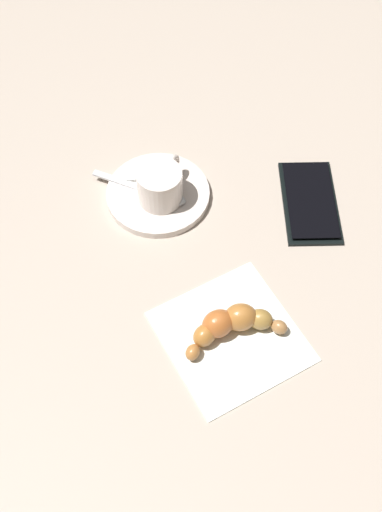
{
  "coord_description": "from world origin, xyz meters",
  "views": [
    {
      "loc": [
        -0.4,
        0.15,
        0.7
      ],
      "look_at": [
        0.02,
        -0.01,
        0.01
      ],
      "focal_mm": 44.79,
      "sensor_mm": 36.0,
      "label": 1
    }
  ],
  "objects_px": {
    "saucer": "(156,195)",
    "napkin": "(231,336)",
    "teaspoon": "(154,192)",
    "sugar_packet": "(151,175)",
    "espresso_cup": "(160,185)",
    "croissant": "(232,324)",
    "cell_phone": "(310,201)"
  },
  "relations": [
    {
      "from": "teaspoon",
      "to": "saucer",
      "type": "bearing_deg",
      "value": -67.5
    },
    {
      "from": "croissant",
      "to": "cell_phone",
      "type": "xyz_separation_m",
      "value": [
        0.15,
        -0.18,
        -0.02
      ]
    },
    {
      "from": "espresso_cup",
      "to": "napkin",
      "type": "xyz_separation_m",
      "value": [
        -0.23,
        -0.01,
        -0.04
      ]
    },
    {
      "from": "cell_phone",
      "to": "teaspoon",
      "type": "bearing_deg",
      "value": 67.42
    },
    {
      "from": "croissant",
      "to": "cell_phone",
      "type": "bearing_deg",
      "value": -50.86
    },
    {
      "from": "teaspoon",
      "to": "sugar_packet",
      "type": "relative_size",
      "value": 1.61
    },
    {
      "from": "espresso_cup",
      "to": "teaspoon",
      "type": "height_order",
      "value": "espresso_cup"
    },
    {
      "from": "saucer",
      "to": "cell_phone",
      "type": "height_order",
      "value": "same"
    },
    {
      "from": "teaspoon",
      "to": "croissant",
      "type": "relative_size",
      "value": 0.83
    },
    {
      "from": "saucer",
      "to": "cell_phone",
      "type": "relative_size",
      "value": 0.9
    },
    {
      "from": "teaspoon",
      "to": "napkin",
      "type": "distance_m",
      "value": 0.24
    },
    {
      "from": "napkin",
      "to": "espresso_cup",
      "type": "bearing_deg",
      "value": 3.14
    },
    {
      "from": "sugar_packet",
      "to": "napkin",
      "type": "bearing_deg",
      "value": 109.42
    },
    {
      "from": "napkin",
      "to": "cell_phone",
      "type": "relative_size",
      "value": 0.99
    },
    {
      "from": "espresso_cup",
      "to": "sugar_packet",
      "type": "relative_size",
      "value": 1.05
    },
    {
      "from": "saucer",
      "to": "sugar_packet",
      "type": "height_order",
      "value": "sugar_packet"
    },
    {
      "from": "sugar_packet",
      "to": "cell_phone",
      "type": "xyz_separation_m",
      "value": [
        -0.11,
        -0.19,
        -0.01
      ]
    },
    {
      "from": "saucer",
      "to": "espresso_cup",
      "type": "bearing_deg",
      "value": -160.81
    },
    {
      "from": "teaspoon",
      "to": "espresso_cup",
      "type": "bearing_deg",
      "value": -141.68
    },
    {
      "from": "sugar_packet",
      "to": "teaspoon",
      "type": "bearing_deg",
      "value": 95.59
    },
    {
      "from": "espresso_cup",
      "to": "teaspoon",
      "type": "distance_m",
      "value": 0.03
    },
    {
      "from": "sugar_packet",
      "to": "croissant",
      "type": "bearing_deg",
      "value": 110.07
    },
    {
      "from": "croissant",
      "to": "saucer",
      "type": "bearing_deg",
      "value": 4.65
    },
    {
      "from": "croissant",
      "to": "cell_phone",
      "type": "relative_size",
      "value": 0.85
    },
    {
      "from": "saucer",
      "to": "sugar_packet",
      "type": "relative_size",
      "value": 2.07
    },
    {
      "from": "saucer",
      "to": "espresso_cup",
      "type": "relative_size",
      "value": 1.97
    },
    {
      "from": "saucer",
      "to": "espresso_cup",
      "type": "distance_m",
      "value": 0.03
    },
    {
      "from": "napkin",
      "to": "croissant",
      "type": "distance_m",
      "value": 0.02
    },
    {
      "from": "teaspoon",
      "to": "napkin",
      "type": "relative_size",
      "value": 0.7
    },
    {
      "from": "teaspoon",
      "to": "napkin",
      "type": "bearing_deg",
      "value": -175.25
    },
    {
      "from": "saucer",
      "to": "napkin",
      "type": "distance_m",
      "value": 0.24
    },
    {
      "from": "saucer",
      "to": "napkin",
      "type": "relative_size",
      "value": 0.91
    }
  ]
}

